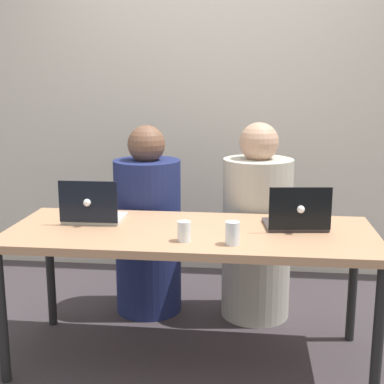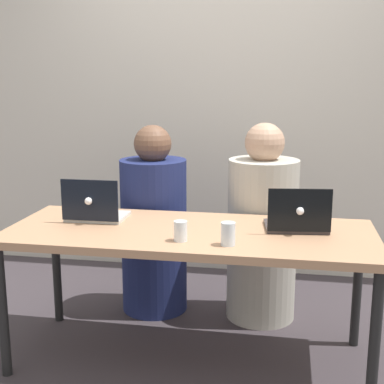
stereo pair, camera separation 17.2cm
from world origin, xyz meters
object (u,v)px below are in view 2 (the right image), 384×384
(laptop_back_left, at_px, (95,211))
(laptop_back_right, at_px, (297,221))
(person_on_left, at_px, (154,230))
(water_glass_right, at_px, (228,235))
(person_on_right, at_px, (262,233))
(water_glass_center, at_px, (181,232))

(laptop_back_left, bearing_deg, laptop_back_right, 178.67)
(person_on_left, xyz_separation_m, water_glass_right, (0.56, -0.81, 0.23))
(person_on_right, height_order, laptop_back_left, person_on_right)
(person_on_right, xyz_separation_m, water_glass_right, (-0.12, -0.81, 0.22))
(laptop_back_left, relative_size, water_glass_right, 2.86)
(laptop_back_right, height_order, laptop_back_left, laptop_back_left)
(person_on_left, distance_m, laptop_back_left, 0.59)
(water_glass_center, xyz_separation_m, water_glass_right, (0.23, -0.03, 0.01))
(person_on_right, xyz_separation_m, water_glass_center, (-0.35, -0.79, 0.22))
(person_on_left, bearing_deg, laptop_back_left, 62.19)
(person_on_left, xyz_separation_m, person_on_right, (0.68, 0.00, 0.01))
(laptop_back_right, height_order, water_glass_center, laptop_back_right)
(laptop_back_right, bearing_deg, person_on_right, -76.45)
(laptop_back_right, xyz_separation_m, water_glass_center, (-0.54, -0.27, -0.01))
(person_on_right, relative_size, water_glass_right, 11.19)
(laptop_back_right, relative_size, laptop_back_left, 1.08)
(person_on_right, xyz_separation_m, laptop_back_right, (0.19, -0.51, 0.23))
(person_on_right, bearing_deg, laptop_back_left, 46.46)
(person_on_left, bearing_deg, water_glass_center, 106.17)
(laptop_back_left, xyz_separation_m, water_glass_right, (0.75, -0.31, -0.00))
(person_on_right, distance_m, water_glass_right, 0.85)
(person_on_left, distance_m, water_glass_right, 1.01)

